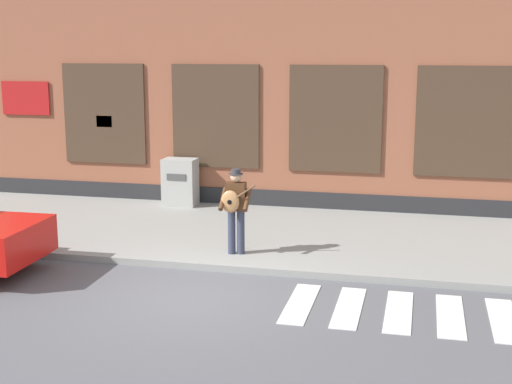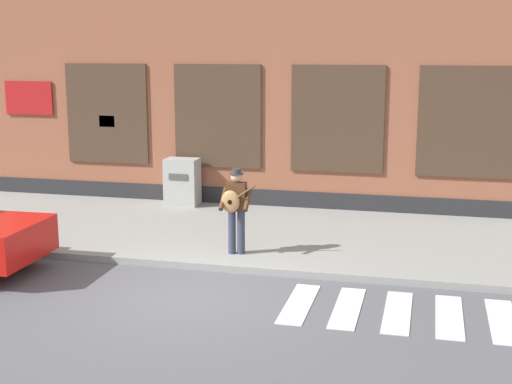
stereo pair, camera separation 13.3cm
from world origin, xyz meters
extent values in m
plane|color=#56565B|center=(0.00, 0.00, 0.00)|extent=(160.00, 160.00, 0.00)
cube|color=gray|center=(0.00, 3.95, 0.07)|extent=(28.00, 5.20, 0.14)
cube|color=#99563D|center=(0.00, 8.56, 4.18)|extent=(28.00, 4.00, 8.36)
cube|color=#28282B|center=(0.00, 6.54, 0.28)|extent=(28.00, 0.04, 0.55)
cube|color=#473323|center=(-4.60, 6.53, 2.40)|extent=(2.29, 0.06, 2.63)
cube|color=black|center=(-4.60, 6.52, 2.40)|extent=(2.17, 0.03, 2.51)
cube|color=#473323|center=(-1.53, 6.53, 2.40)|extent=(2.29, 0.06, 2.63)
cube|color=black|center=(-1.53, 6.52, 2.40)|extent=(2.17, 0.03, 2.51)
cube|color=#473323|center=(1.53, 6.53, 2.40)|extent=(2.29, 0.06, 2.63)
cube|color=black|center=(1.53, 6.52, 2.40)|extent=(2.17, 0.03, 2.51)
cube|color=#473323|center=(4.60, 6.53, 2.40)|extent=(2.29, 0.06, 2.63)
cube|color=black|center=(4.60, 6.52, 2.40)|extent=(2.17, 0.03, 2.51)
cube|color=red|center=(-6.88, 6.52, 2.78)|extent=(1.40, 0.04, 0.90)
cube|color=yellow|center=(-4.60, 6.51, 2.20)|extent=(0.44, 0.02, 0.30)
cube|color=silver|center=(1.81, 0.05, 0.01)|extent=(0.42, 1.90, 0.01)
cube|color=silver|center=(2.61, 0.05, 0.01)|extent=(0.42, 1.90, 0.01)
cube|color=silver|center=(3.40, 0.05, 0.01)|extent=(0.42, 1.90, 0.01)
cube|color=silver|center=(4.20, 0.05, 0.01)|extent=(0.42, 1.90, 0.01)
cube|color=silver|center=(5.00, 0.05, 0.01)|extent=(0.42, 1.90, 0.01)
cube|color=silver|center=(-3.14, 0.75, 0.74)|extent=(0.07, 0.24, 0.12)
cube|color=silver|center=(-3.11, -0.39, 0.74)|extent=(0.07, 0.24, 0.12)
cylinder|color=black|center=(-4.07, 1.03, 0.33)|extent=(0.67, 0.26, 0.66)
cylinder|color=#33384C|center=(0.25, 2.19, 0.57)|extent=(0.15, 0.15, 0.88)
cylinder|color=#33384C|center=(0.07, 2.16, 0.57)|extent=(0.15, 0.15, 0.88)
cube|color=#4C2D19|center=(0.16, 2.19, 1.29)|extent=(0.39, 0.24, 0.55)
sphere|color=tan|center=(0.16, 2.19, 1.68)|extent=(0.22, 0.22, 0.22)
cylinder|color=#333338|center=(0.16, 2.19, 1.74)|extent=(0.28, 0.28, 0.02)
cylinder|color=#333338|center=(0.16, 2.19, 1.79)|extent=(0.18, 0.18, 0.09)
cylinder|color=#4C2D19|center=(0.41, 2.10, 1.25)|extent=(0.12, 0.51, 0.39)
cylinder|color=#4C2D19|center=(-0.07, 2.07, 1.25)|extent=(0.12, 0.51, 0.39)
ellipsoid|color=#B77F4C|center=(0.09, 2.00, 1.22)|extent=(0.37, 0.14, 0.44)
cylinder|color=black|center=(0.09, 1.94, 1.22)|extent=(0.09, 0.02, 0.09)
cylinder|color=brown|center=(0.35, 2.00, 1.40)|extent=(0.47, 0.06, 0.34)
cube|color=#ADADA8|center=(-2.37, 6.11, 0.74)|extent=(0.84, 0.58, 1.21)
cube|color=#4C4C4C|center=(-2.37, 5.80, 0.92)|extent=(0.51, 0.02, 0.16)
camera|label=1|loc=(3.66, -10.93, 4.15)|focal=50.00mm
camera|label=2|loc=(3.79, -10.90, 4.15)|focal=50.00mm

